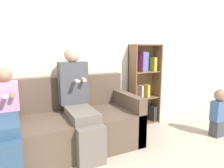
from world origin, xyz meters
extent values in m
plane|color=beige|center=(0.00, 0.00, 0.00)|extent=(14.00, 14.00, 0.00)
cube|color=silver|center=(0.00, 0.99, 1.27)|extent=(10.00, 0.06, 2.55)
cube|color=brown|center=(-0.30, 0.42, 0.23)|extent=(2.03, 0.71, 0.46)
cube|color=brown|center=(-0.30, 0.85, 0.46)|extent=(2.03, 0.14, 0.92)
cube|color=brown|center=(0.65, 0.42, 0.33)|extent=(0.13, 0.71, 0.67)
cube|color=#70665B|center=(-0.09, 0.00, 0.23)|extent=(0.32, 0.12, 0.46)
cube|color=#70665B|center=(-0.09, 0.32, 0.51)|extent=(0.32, 0.52, 0.11)
cube|color=#4C4C51|center=(-0.09, 0.67, 0.85)|extent=(0.38, 0.17, 0.57)
sphere|color=beige|center=(-0.09, 0.67, 1.24)|extent=(0.22, 0.22, 0.22)
cylinder|color=beige|center=(0.02, 0.53, 0.91)|extent=(0.05, 0.10, 0.05)
cube|color=white|center=(-0.09, 0.48, 0.91)|extent=(0.05, 0.12, 0.02)
cube|color=#335170|center=(-0.91, 0.00, 0.23)|extent=(0.23, 0.12, 0.46)
cube|color=#335170|center=(-0.91, 0.35, 0.51)|extent=(0.23, 0.57, 0.11)
cube|color=#E599BC|center=(-0.91, 0.69, 0.75)|extent=(0.28, 0.12, 0.36)
sphere|color=tan|center=(-0.91, 0.69, 1.01)|extent=(0.17, 0.17, 0.17)
cylinder|color=tan|center=(-0.83, 0.58, 0.78)|extent=(0.05, 0.10, 0.05)
cube|color=white|center=(-0.91, 0.53, 0.78)|extent=(0.05, 0.12, 0.02)
cube|color=#47474C|center=(1.89, -0.12, 0.12)|extent=(0.19, 0.14, 0.25)
cube|color=#476B9E|center=(1.89, -0.12, 0.40)|extent=(0.23, 0.14, 0.30)
sphere|color=tan|center=(1.89, -0.12, 0.63)|extent=(0.18, 0.18, 0.18)
cube|color=brown|center=(0.96, 0.82, 0.69)|extent=(0.02, 0.25, 1.38)
cube|color=brown|center=(1.47, 0.82, 0.69)|extent=(0.02, 0.25, 1.38)
cube|color=brown|center=(1.22, 0.94, 0.69)|extent=(0.53, 0.02, 1.38)
cube|color=brown|center=(1.22, 0.82, 0.01)|extent=(0.49, 0.22, 0.02)
cube|color=brown|center=(1.22, 0.82, 0.46)|extent=(0.49, 0.22, 0.02)
cube|color=brown|center=(1.22, 0.82, 0.92)|extent=(0.49, 0.22, 0.02)
cube|color=brown|center=(1.22, 0.82, 1.37)|extent=(0.49, 0.22, 0.02)
cube|color=gold|center=(1.26, 0.82, 0.58)|extent=(0.05, 0.14, 0.22)
cube|color=#934CA3|center=(1.14, 0.82, 1.09)|extent=(0.06, 0.17, 0.33)
cube|color=#429956|center=(1.09, 0.82, 0.14)|extent=(0.05, 0.16, 0.24)
cube|color=#C63838|center=(1.04, 0.82, 0.19)|extent=(0.04, 0.13, 0.35)
cube|color=teal|center=(1.20, 0.82, 1.09)|extent=(0.07, 0.14, 0.32)
cube|color=#333338|center=(1.41, 0.82, 0.15)|extent=(0.06, 0.17, 0.26)
cube|color=gold|center=(1.39, 0.82, 1.04)|extent=(0.06, 0.14, 0.24)
cube|color=beige|center=(1.14, 0.82, 0.58)|extent=(0.03, 0.13, 0.21)
camera|label=1|loc=(-0.82, -1.95, 1.32)|focal=32.00mm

